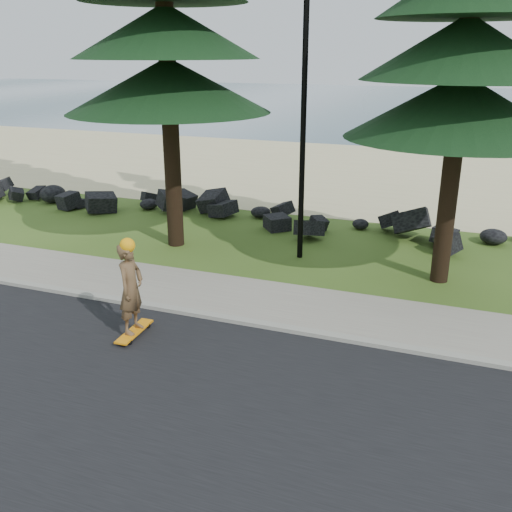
{
  "coord_description": "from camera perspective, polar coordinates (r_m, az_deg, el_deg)",
  "views": [
    {
      "loc": [
        3.8,
        -10.27,
        5.07
      ],
      "look_at": [
        -0.02,
        0.0,
        1.11
      ],
      "focal_mm": 40.0,
      "sensor_mm": 36.0,
      "label": 1
    }
  ],
  "objects": [
    {
      "name": "road",
      "position": [
        8.56,
        -10.88,
        -16.78
      ],
      "size": [
        160.0,
        7.0,
        0.02
      ],
      "primitive_type": "cube",
      "color": "black",
      "rests_on": "ground"
    },
    {
      "name": "sidewalk",
      "position": [
        12.22,
        0.43,
        -4.43
      ],
      "size": [
        160.0,
        2.0,
        0.08
      ],
      "primitive_type": "cube",
      "color": "gray",
      "rests_on": "ground"
    },
    {
      "name": "beach_sand",
      "position": [
        25.56,
        11.57,
        8.06
      ],
      "size": [
        160.0,
        15.0,
        0.01
      ],
      "primitive_type": "cube",
      "color": "#C9BF86",
      "rests_on": "ground"
    },
    {
      "name": "ocean",
      "position": [
        61.59,
        17.36,
        14.32
      ],
      "size": [
        160.0,
        58.0,
        0.01
      ],
      "primitive_type": "cube",
      "color": "#335563",
      "rests_on": "ground"
    },
    {
      "name": "ground",
      "position": [
        12.06,
        0.1,
        -4.97
      ],
      "size": [
        160.0,
        160.0,
        0.0
      ],
      "primitive_type": "plane",
      "color": "#39571B",
      "rests_on": "ground"
    },
    {
      "name": "lamp_post",
      "position": [
        14.02,
        4.84,
        15.99
      ],
      "size": [
        0.25,
        0.14,
        8.14
      ],
      "color": "black",
      "rests_on": "ground"
    },
    {
      "name": "seawall_boulders",
      "position": [
        17.09,
        6.64,
        2.49
      ],
      "size": [
        60.0,
        2.4,
        1.1
      ],
      "primitive_type": null,
      "color": "black",
      "rests_on": "ground"
    },
    {
      "name": "skateboarder",
      "position": [
        10.67,
        -12.4,
        -3.22
      ],
      "size": [
        0.44,
        1.04,
        1.93
      ],
      "rotation": [
        0.0,
        0.0,
        1.61
      ],
      "color": "orange",
      "rests_on": "ground"
    },
    {
      "name": "kerb",
      "position": [
        11.29,
        -1.49,
        -6.54
      ],
      "size": [
        160.0,
        0.2,
        0.1
      ],
      "primitive_type": "cube",
      "color": "#9A978A",
      "rests_on": "ground"
    }
  ]
}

